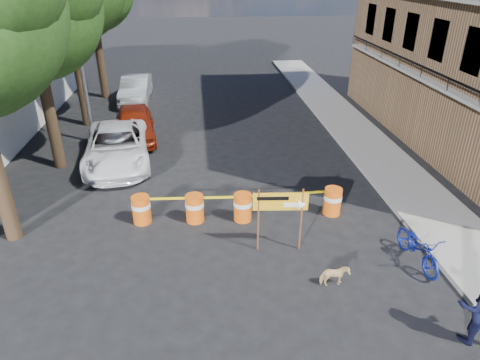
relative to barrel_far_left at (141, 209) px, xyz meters
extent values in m
plane|color=black|center=(3.10, -2.47, -0.47)|extent=(120.00, 120.00, 0.00)
cube|color=gray|center=(9.30, 3.53, -0.40)|extent=(2.40, 40.00, 0.15)
cylinder|color=#332316|center=(-3.70, 4.53, 1.91)|extent=(0.44, 0.44, 4.76)
sphere|color=#214714|center=(-3.70, 4.53, 5.48)|extent=(5.00, 5.00, 5.00)
sphere|color=#214714|center=(-4.45, 5.16, 4.80)|extent=(3.50, 3.50, 3.50)
cylinder|color=#332316|center=(-3.70, 9.53, 2.19)|extent=(0.44, 0.44, 5.32)
cylinder|color=#332316|center=(-3.70, 14.53, 1.99)|extent=(0.44, 0.44, 4.93)
cylinder|color=gray|center=(-2.90, 7.03, 3.53)|extent=(0.16, 0.16, 8.00)
cylinder|color=#E5400D|center=(0.00, 0.00, -0.02)|extent=(0.56, 0.56, 0.90)
cylinder|color=white|center=(0.00, 0.00, 0.13)|extent=(0.58, 0.58, 0.14)
cylinder|color=#E5400D|center=(1.65, -0.09, -0.02)|extent=(0.56, 0.56, 0.90)
cylinder|color=white|center=(1.65, -0.09, 0.13)|extent=(0.58, 0.58, 0.14)
cylinder|color=#E5400D|center=(3.14, -0.17, -0.02)|extent=(0.56, 0.56, 0.90)
cylinder|color=white|center=(3.14, -0.17, 0.13)|extent=(0.58, 0.58, 0.14)
cylinder|color=#E5400D|center=(6.05, -0.09, -0.02)|extent=(0.56, 0.56, 0.90)
cylinder|color=white|center=(6.05, -0.09, 0.13)|extent=(0.58, 0.58, 0.14)
cylinder|color=#592D19|center=(3.40, -1.79, 0.49)|extent=(0.05, 0.05, 1.93)
cylinder|color=#592D19|center=(4.57, -1.88, 0.49)|extent=(0.05, 0.05, 1.93)
cube|color=orange|center=(3.99, -1.84, 1.08)|extent=(1.50, 0.15, 0.54)
cube|color=white|center=(4.28, -1.88, 0.99)|extent=(0.43, 0.04, 0.13)
cone|color=white|center=(4.57, -1.90, 0.99)|extent=(0.26, 0.30, 0.28)
cube|color=black|center=(3.77, -1.84, 1.19)|extent=(0.85, 0.08, 0.11)
imported|color=black|center=(7.51, -5.47, 0.44)|extent=(0.98, 0.82, 1.82)
imported|color=navy|center=(7.57, -2.81, 0.50)|extent=(0.77, 1.08, 1.95)
imported|color=#E5BF83|center=(5.09, -3.50, -0.17)|extent=(0.72, 0.36, 0.60)
imported|color=white|center=(-1.41, 4.62, 0.27)|extent=(3.05, 5.57, 1.48)
imported|color=maroon|center=(-1.03, 7.27, 0.26)|extent=(2.32, 4.51, 1.47)
imported|color=silver|center=(-1.70, 13.48, 0.26)|extent=(1.54, 4.43, 1.46)
camera|label=1|loc=(1.91, -11.64, 6.79)|focal=32.00mm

